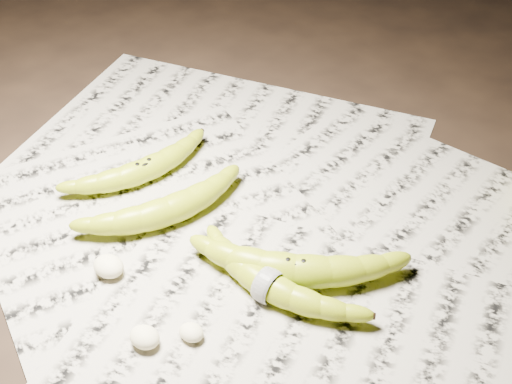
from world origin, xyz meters
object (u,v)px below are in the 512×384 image
Objects in this scene: banana_left_a at (143,168)px; banana_left_b at (168,208)px; banana_taped at (268,283)px; banana_center at (296,268)px.

banana_left_b is at bearing -99.49° from banana_left_a.
banana_left_b is at bearing 172.70° from banana_taped.
banana_left_a is 0.27m from banana_center.
banana_left_b reaches higher than banana_taped.
banana_left_a is at bearing 166.06° from banana_taped.
banana_taped is at bearing -140.75° from banana_center.
banana_center is 0.04m from banana_taped.
banana_taped is (0.26, -0.07, -0.00)m from banana_left_a.
banana_center is at bearing 69.83° from banana_taped.
banana_center is (0.27, -0.04, 0.00)m from banana_left_a.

